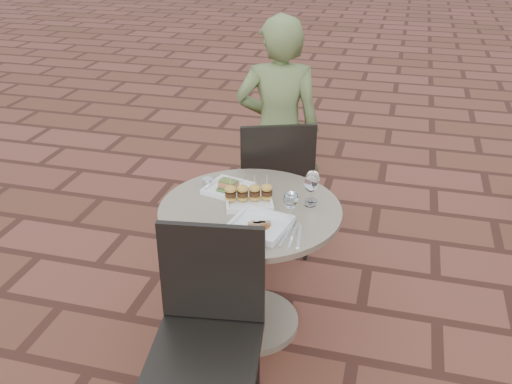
% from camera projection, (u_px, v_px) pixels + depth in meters
% --- Properties ---
extents(ground, '(60.00, 60.00, 0.00)m').
position_uv_depth(ground, '(289.00, 297.00, 3.34)').
color(ground, brown).
rests_on(ground, ground).
extents(cafe_table, '(0.90, 0.90, 0.73)m').
position_uv_depth(cafe_table, '(250.00, 250.00, 2.91)').
color(cafe_table, gray).
rests_on(cafe_table, ground).
extents(chair_far, '(0.57, 0.57, 0.93)m').
position_uv_depth(chair_far, '(275.00, 178.00, 3.50)').
color(chair_far, black).
rests_on(chair_far, ground).
extents(chair_near, '(0.50, 0.50, 0.93)m').
position_uv_depth(chair_near, '(209.00, 318.00, 2.34)').
color(chair_near, black).
rests_on(chair_near, ground).
extents(diner, '(0.61, 0.47, 1.49)m').
position_uv_depth(diner, '(278.00, 132.00, 3.65)').
color(diner, '#59693A').
rests_on(diner, ground).
extents(plate_salmon, '(0.26, 0.26, 0.06)m').
position_uv_depth(plate_salmon, '(228.00, 188.00, 2.95)').
color(plate_salmon, white).
rests_on(plate_salmon, cafe_table).
extents(plate_sliders, '(0.29, 0.29, 0.15)m').
position_uv_depth(plate_sliders, '(249.00, 196.00, 2.82)').
color(plate_sliders, white).
rests_on(plate_sliders, cafe_table).
extents(plate_tuna, '(0.30, 0.30, 0.03)m').
position_uv_depth(plate_tuna, '(259.00, 225.00, 2.61)').
color(plate_tuna, white).
rests_on(plate_tuna, cafe_table).
extents(wine_glass_right, '(0.07, 0.07, 0.17)m').
position_uv_depth(wine_glass_right, '(291.00, 201.00, 2.60)').
color(wine_glass_right, white).
rests_on(wine_glass_right, cafe_table).
extents(wine_glass_mid, '(0.07, 0.07, 0.16)m').
position_uv_depth(wine_glass_mid, '(311.00, 185.00, 2.77)').
color(wine_glass_mid, white).
rests_on(wine_glass_mid, cafe_table).
extents(wine_glass_far, '(0.07, 0.07, 0.17)m').
position_uv_depth(wine_glass_far, '(313.00, 180.00, 2.80)').
color(wine_glass_far, white).
rests_on(wine_glass_far, cafe_table).
extents(steel_ramekin, '(0.07, 0.07, 0.04)m').
position_uv_depth(steel_ramekin, '(207.00, 182.00, 2.99)').
color(steel_ramekin, silver).
rests_on(steel_ramekin, cafe_table).
extents(cutlery_set, '(0.12, 0.24, 0.00)m').
position_uv_depth(cutlery_set, '(293.00, 235.00, 2.56)').
color(cutlery_set, silver).
rests_on(cutlery_set, cafe_table).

